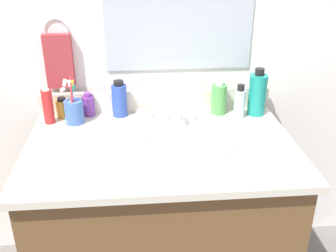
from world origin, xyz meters
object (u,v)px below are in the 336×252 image
object	(u,v)px
bottle_shampoo_blue	(119,100)
faucet	(179,117)
soap_bar	(145,114)
bottle_oil_amber	(62,108)
bottle_gel_clear	(240,103)
bottle_mouthwash_teal	(257,94)
bottle_spray_red	(48,105)
bottle_cream_purple	(88,105)
bottle_toner_green	(219,99)
hand_towel	(59,61)
cup_blue_plastic	(74,110)

from	to	relation	value
bottle_shampoo_blue	faucet	bearing A→B (deg)	-22.21
soap_bar	bottle_oil_amber	bearing A→B (deg)	175.76
faucet	bottle_oil_amber	xyz separation A→B (m)	(-0.47, 0.10, 0.01)
bottle_gel_clear	bottle_oil_amber	bearing A→B (deg)	174.77
faucet	bottle_mouthwash_teal	xyz separation A→B (m)	(0.33, 0.06, 0.06)
bottle_oil_amber	bottle_spray_red	xyz separation A→B (m)	(-0.04, -0.05, 0.04)
bottle_cream_purple	bottle_spray_red	world-z (taller)	bottle_spray_red
bottle_oil_amber	bottle_shampoo_blue	bearing A→B (deg)	-1.66
bottle_cream_purple	faucet	bearing A→B (deg)	-16.95
bottle_gel_clear	bottle_oil_amber	size ratio (longest dim) A/B	1.66
faucet	bottle_toner_green	xyz separation A→B (m)	(0.17, 0.09, 0.04)
hand_towel	bottle_mouthwash_teal	bearing A→B (deg)	-6.80
bottle_cream_purple	bottle_mouthwash_teal	size ratio (longest dim) A/B	0.50
faucet	cup_blue_plastic	distance (m)	0.42
bottle_mouthwash_teal	bottle_toner_green	bearing A→B (deg)	172.31
bottle_shampoo_blue	bottle_spray_red	distance (m)	0.28
faucet	bottle_gel_clear	xyz separation A→B (m)	(0.25, 0.04, 0.04)
hand_towel	cup_blue_plastic	xyz separation A→B (m)	(0.06, -0.12, -0.17)
hand_towel	cup_blue_plastic	distance (m)	0.21
hand_towel	bottle_shampoo_blue	world-z (taller)	hand_towel
bottle_spray_red	bottle_cream_purple	bearing A→B (deg)	21.91
bottle_toner_green	bottle_cream_purple	distance (m)	0.54
hand_towel	faucet	bearing A→B (deg)	-18.72
bottle_mouthwash_teal	faucet	bearing A→B (deg)	-168.93
bottle_cream_purple	cup_blue_plastic	distance (m)	0.09
bottle_shampoo_blue	soap_bar	distance (m)	0.12
bottle_mouthwash_teal	soap_bar	size ratio (longest dim) A/B	3.08
bottle_shampoo_blue	bottle_mouthwash_teal	bearing A→B (deg)	-3.28
bottle_oil_amber	bottle_spray_red	size ratio (longest dim) A/B	0.53
faucet	soap_bar	bearing A→B (deg)	149.78
bottle_toner_green	bottle_mouthwash_teal	world-z (taller)	bottle_mouthwash_teal
bottle_gel_clear	bottle_spray_red	size ratio (longest dim) A/B	0.88
faucet	bottle_oil_amber	world-z (taller)	bottle_oil_amber
bottle_shampoo_blue	bottle_spray_red	xyz separation A→B (m)	(-0.28, -0.05, 0.00)
bottle_mouthwash_teal	cup_blue_plastic	world-z (taller)	bottle_mouthwash_teal
bottle_cream_purple	bottle_toner_green	bearing A→B (deg)	-2.78
bottle_toner_green	bottle_oil_amber	world-z (taller)	bottle_toner_green
faucet	bottle_toner_green	bearing A→B (deg)	26.09
bottle_mouthwash_teal	cup_blue_plastic	xyz separation A→B (m)	(-0.75, -0.02, -0.04)
bottle_gel_clear	bottle_toner_green	xyz separation A→B (m)	(-0.08, 0.05, 0.00)
cup_blue_plastic	bottle_shampoo_blue	bearing A→B (deg)	17.04
bottle_spray_red	cup_blue_plastic	xyz separation A→B (m)	(0.10, -0.01, -0.02)
bottle_shampoo_blue	bottle_oil_amber	xyz separation A→B (m)	(-0.23, 0.01, -0.03)
bottle_oil_amber	soap_bar	bearing A→B (deg)	-4.24
bottle_toner_green	bottle_spray_red	bearing A→B (deg)	-177.17
bottle_toner_green	bottle_spray_red	xyz separation A→B (m)	(-0.69, -0.03, 0.01)
bottle_toner_green	bottle_spray_red	distance (m)	0.69
bottle_gel_clear	bottle_oil_amber	xyz separation A→B (m)	(-0.72, 0.07, -0.03)
bottle_cream_purple	hand_towel	bearing A→B (deg)	155.49
bottle_cream_purple	bottle_mouthwash_teal	bearing A→B (deg)	-3.88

